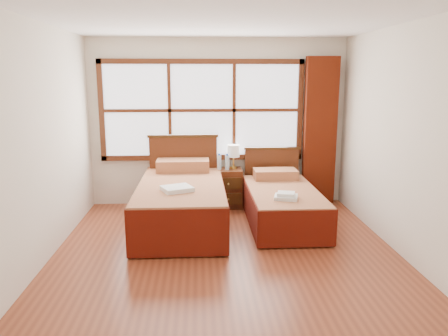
{
  "coord_description": "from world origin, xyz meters",
  "views": [
    {
      "loc": [
        -0.3,
        -4.62,
        2.02
      ],
      "look_at": [
        0.01,
        0.7,
        0.9
      ],
      "focal_mm": 35.0,
      "sensor_mm": 36.0,
      "label": 1
    }
  ],
  "objects": [
    {
      "name": "curtain",
      "position": [
        1.6,
        2.11,
        1.17
      ],
      "size": [
        0.5,
        0.16,
        2.3
      ],
      "primitive_type": "cube",
      "color": "#5A1909",
      "rests_on": "wall_back"
    },
    {
      "name": "bottle_near",
      "position": [
        0.01,
        1.98,
        0.72
      ],
      "size": [
        0.07,
        0.07,
        0.26
      ],
      "color": "silver",
      "rests_on": "nightstand"
    },
    {
      "name": "floor",
      "position": [
        0.0,
        0.0,
        0.0
      ],
      "size": [
        4.5,
        4.5,
        0.0
      ],
      "primitive_type": "plane",
      "color": "brown",
      "rests_on": "ground"
    },
    {
      "name": "wall_left",
      "position": [
        -2.0,
        0.0,
        1.3
      ],
      "size": [
        0.0,
        4.5,
        4.5
      ],
      "primitive_type": "plane",
      "rotation": [
        1.57,
        0.0,
        1.57
      ],
      "color": "silver",
      "rests_on": "floor"
    },
    {
      "name": "nightstand",
      "position": [
        0.13,
        1.99,
        0.3
      ],
      "size": [
        0.45,
        0.45,
        0.6
      ],
      "color": "#502411",
      "rests_on": "floor"
    },
    {
      "name": "bed_right",
      "position": [
        0.85,
        1.2,
        0.28
      ],
      "size": [
        0.96,
        1.98,
        0.92
      ],
      "color": "#3F240D",
      "rests_on": "floor"
    },
    {
      "name": "towels_right",
      "position": [
        0.79,
        0.67,
        0.53
      ],
      "size": [
        0.34,
        0.31,
        0.08
      ],
      "rotation": [
        0.0,
        0.0,
        -0.26
      ],
      "color": "white",
      "rests_on": "bed_right"
    },
    {
      "name": "window",
      "position": [
        -0.25,
        2.21,
        1.5
      ],
      "size": [
        3.16,
        0.06,
        1.56
      ],
      "color": "white",
      "rests_on": "wall_back"
    },
    {
      "name": "bed_left",
      "position": [
        -0.55,
        1.2,
        0.34
      ],
      "size": [
        1.16,
        2.25,
        1.13
      ],
      "color": "#3F240D",
      "rests_on": "floor"
    },
    {
      "name": "wall_right",
      "position": [
        2.0,
        0.0,
        1.3
      ],
      "size": [
        0.0,
        4.5,
        4.5
      ],
      "primitive_type": "plane",
      "rotation": [
        1.57,
        0.0,
        -1.57
      ],
      "color": "silver",
      "rests_on": "floor"
    },
    {
      "name": "lamp",
      "position": [
        0.23,
        2.07,
        0.87
      ],
      "size": [
        0.19,
        0.19,
        0.37
      ],
      "color": "gold",
      "rests_on": "nightstand"
    },
    {
      "name": "bottle_far",
      "position": [
        0.13,
        1.96,
        0.72
      ],
      "size": [
        0.07,
        0.07,
        0.25
      ],
      "color": "silver",
      "rests_on": "nightstand"
    },
    {
      "name": "towels_left",
      "position": [
        -0.59,
        0.72,
        0.63
      ],
      "size": [
        0.45,
        0.43,
        0.06
      ],
      "rotation": [
        0.0,
        0.0,
        0.41
      ],
      "color": "white",
      "rests_on": "bed_left"
    },
    {
      "name": "wall_back",
      "position": [
        0.0,
        2.25,
        1.3
      ],
      "size": [
        4.0,
        0.0,
        4.0
      ],
      "primitive_type": "plane",
      "rotation": [
        1.57,
        0.0,
        0.0
      ],
      "color": "silver",
      "rests_on": "floor"
    },
    {
      "name": "ceiling",
      "position": [
        0.0,
        0.0,
        2.6
      ],
      "size": [
        4.5,
        4.5,
        0.0
      ],
      "primitive_type": "plane",
      "rotation": [
        3.14,
        0.0,
        0.0
      ],
      "color": "white",
      "rests_on": "wall_back"
    }
  ]
}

